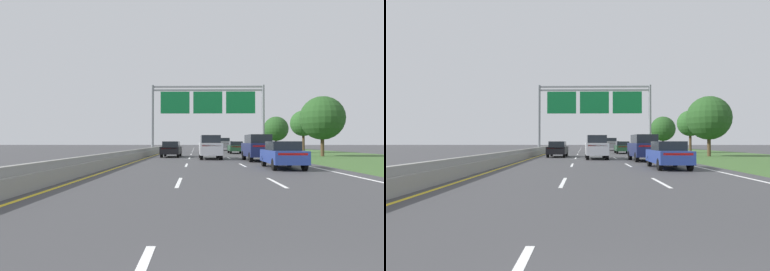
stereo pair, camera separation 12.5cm
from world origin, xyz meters
The scene contains 14 objects.
ground_plane centered at (0.00, 35.00, 0.00)m, with size 220.00×220.00×0.00m, color #3D3D3F.
lane_striping centered at (0.00, 34.54, 0.00)m, with size 11.96×106.00×0.01m.
grass_verge_right centered at (13.95, 35.00, 0.01)m, with size 14.00×110.00×0.02m, color #3D602D.
median_barrier_concrete centered at (-6.60, 35.00, 0.35)m, with size 0.60×110.00×0.85m.
overhead_sign_gantry centered at (0.30, 40.88, 6.40)m, with size 15.06×0.42×9.07m.
pickup_truck_grey centered at (3.78, 55.13, 1.07)m, with size 2.01×5.40×2.20m.
car_silver_centre_lane_suv centered at (0.03, 27.11, 1.10)m, with size 1.99×4.73×2.11m.
car_black_left_lane_sedan centered at (-3.73, 30.79, 0.82)m, with size 1.92×4.44×1.57m.
car_navy_right_lane_suv centered at (3.72, 24.23, 1.10)m, with size 1.97×4.73×2.11m.
car_darkgreen_right_lane_sedan centered at (3.94, 40.62, 0.82)m, with size 1.85×4.41×1.57m.
car_blue_right_lane_sedan centered at (3.82, 17.03, 0.82)m, with size 1.89×4.43×1.57m.
roadside_tree_mid centered at (11.99, 32.14, 4.02)m, with size 4.57×4.57×6.31m.
roadside_tree_far centered at (13.95, 44.08, 4.12)m, with size 3.65×3.65×5.97m.
roadside_tree_distant centered at (14.25, 61.06, 4.03)m, with size 4.76×4.76×6.42m.
Camera 2 is at (-1.05, -1.81, 1.56)m, focal length 30.22 mm.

